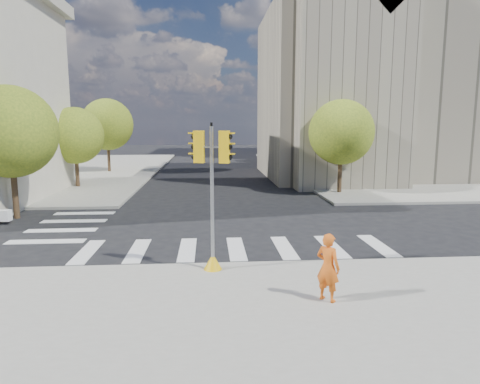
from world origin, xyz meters
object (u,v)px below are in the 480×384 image
object	(u,v)px
photographer	(328,267)
lamp_near	(332,124)
traffic_signal	(212,209)
lamp_far	(294,124)

from	to	relation	value
photographer	lamp_near	bearing A→B (deg)	-60.34
lamp_near	traffic_signal	size ratio (longest dim) A/B	1.82
lamp_near	photographer	xyz separation A→B (m)	(-6.14, -21.21, -3.56)
lamp_near	lamp_far	size ratio (longest dim) A/B	1.00
lamp_near	photographer	bearing A→B (deg)	-106.14
lamp_far	photographer	world-z (taller)	lamp_far
lamp_far	lamp_near	bearing A→B (deg)	-90.00
lamp_near	lamp_far	world-z (taller)	same
lamp_near	lamp_far	xyz separation A→B (m)	(0.00, 14.00, 0.00)
photographer	lamp_far	bearing A→B (deg)	-54.09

